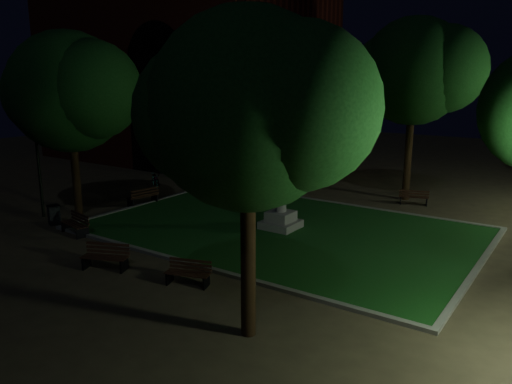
% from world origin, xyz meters
% --- Properties ---
extents(ground, '(80.00, 80.00, 0.00)m').
position_xyz_m(ground, '(0.00, 0.00, 0.00)').
color(ground, '#4E422D').
extents(lawn, '(15.00, 10.00, 0.08)m').
position_xyz_m(lawn, '(0.00, 2.00, 0.04)').
color(lawn, '#184F19').
rests_on(lawn, ground).
extents(lawn_kerb, '(15.40, 10.40, 0.12)m').
position_xyz_m(lawn_kerb, '(0.00, 2.00, 0.06)').
color(lawn_kerb, slate).
rests_on(lawn_kerb, ground).
extents(monument, '(1.40, 1.40, 3.20)m').
position_xyz_m(monument, '(0.00, 2.00, 0.96)').
color(monument, gray).
rests_on(monument, lawn).
extents(building_main, '(20.00, 12.00, 15.00)m').
position_xyz_m(building_main, '(-15.86, 13.79, 7.38)').
color(building_main, '#541A11').
rests_on(building_main, ground).
extents(tree_west, '(6.42, 5.24, 8.13)m').
position_xyz_m(tree_west, '(-8.71, -1.25, 5.50)').
color(tree_west, black).
rests_on(tree_west, ground).
extents(tree_north_wl, '(5.43, 4.43, 8.00)m').
position_xyz_m(tree_north_wl, '(-2.63, 10.13, 5.78)').
color(tree_north_wl, black).
rests_on(tree_north_wl, ground).
extents(tree_north_er, '(6.38, 5.21, 9.00)m').
position_xyz_m(tree_north_er, '(2.65, 10.05, 6.39)').
color(tree_north_er, black).
rests_on(tree_north_er, ground).
extents(tree_se, '(5.55, 4.53, 7.69)m').
position_xyz_m(tree_se, '(3.94, -5.71, 5.42)').
color(tree_se, black).
rests_on(tree_se, ground).
extents(tree_nw, '(5.68, 4.64, 8.33)m').
position_xyz_m(tree_nw, '(-9.63, 7.62, 6.00)').
color(tree_nw, black).
rests_on(tree_nw, ground).
extents(tree_far_north, '(4.95, 4.04, 7.41)m').
position_xyz_m(tree_far_north, '(-3.81, 10.94, 5.38)').
color(tree_far_north, black).
rests_on(tree_far_north, ground).
extents(lamppost_sw, '(1.18, 0.28, 4.75)m').
position_xyz_m(lamppost_sw, '(-9.81, -2.39, 3.29)').
color(lamppost_sw, black).
rests_on(lamppost_sw, ground).
extents(lamppost_nw, '(1.18, 0.28, 4.13)m').
position_xyz_m(lamppost_nw, '(-11.10, 10.87, 2.92)').
color(lamppost_nw, black).
rests_on(lamppost_nw, ground).
extents(bench_near_left, '(1.60, 1.08, 0.83)m').
position_xyz_m(bench_near_left, '(-2.46, -4.88, 0.39)').
color(bench_near_left, black).
rests_on(bench_near_left, ground).
extents(bench_near_right, '(1.45, 0.88, 0.75)m').
position_xyz_m(bench_near_right, '(0.63, -4.30, 0.35)').
color(bench_near_right, black).
rests_on(bench_near_right, ground).
extents(bench_west_near, '(1.58, 0.80, 0.83)m').
position_xyz_m(bench_west_near, '(-6.43, -3.12, 0.39)').
color(bench_west_near, black).
rests_on(bench_west_near, ground).
extents(bench_left_side, '(0.81, 1.62, 0.85)m').
position_xyz_m(bench_left_side, '(-7.69, 1.64, 0.40)').
color(bench_left_side, black).
rests_on(bench_left_side, ground).
extents(bench_far_side, '(1.48, 0.88, 0.77)m').
position_xyz_m(bench_far_side, '(3.22, 9.18, 0.36)').
color(bench_far_side, black).
rests_on(bench_far_side, ground).
extents(trash_bin, '(0.63, 0.63, 0.84)m').
position_xyz_m(trash_bin, '(-8.34, -2.81, 0.42)').
color(trash_bin, black).
rests_on(trash_bin, ground).
extents(bicycle, '(1.90, 1.57, 0.97)m').
position_xyz_m(bicycle, '(-10.02, 4.77, 0.49)').
color(bicycle, black).
rests_on(bicycle, ground).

